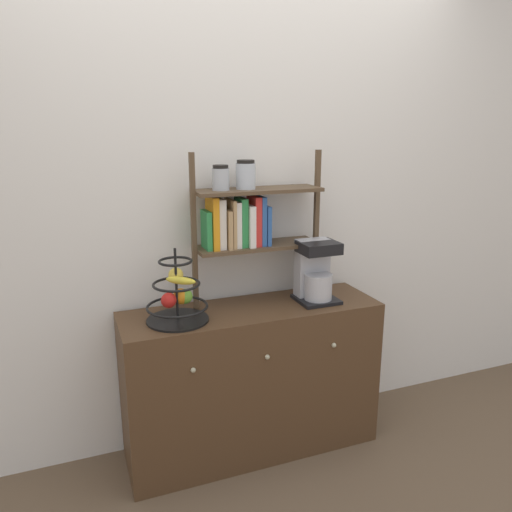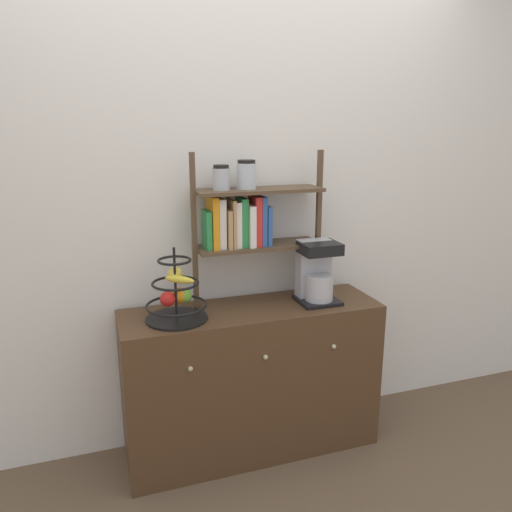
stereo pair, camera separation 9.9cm
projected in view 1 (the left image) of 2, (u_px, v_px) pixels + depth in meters
ground_plane at (266, 468)px, 2.53m from camera, size 12.00×12.00×0.00m
wall_back at (235, 201)px, 2.59m from camera, size 7.00×0.05×2.60m
sideboard at (252, 380)px, 2.60m from camera, size 1.31×0.41×0.79m
coffee_maker at (315, 272)px, 2.58m from camera, size 0.20×0.21×0.32m
fruit_stand at (177, 297)px, 2.32m from camera, size 0.29×0.29×0.35m
shelf_hutch at (244, 217)px, 2.48m from camera, size 0.69×0.20×0.77m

